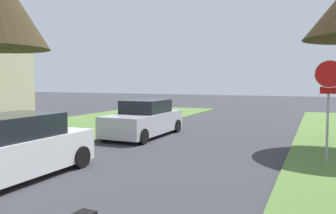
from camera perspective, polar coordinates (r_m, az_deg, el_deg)
The scene contains 3 objects.
stop_sign_far at distance 10.52m, azimuth 26.04°, elevation 2.86°, with size 0.81×0.53×2.95m.
parked_sedan_white at distance 8.92m, azimuth -25.85°, elevation -6.71°, with size 1.94×4.40×1.57m.
parked_sedan_silver at distance 14.43m, azimuth -4.14°, elevation -2.18°, with size 1.94×4.40×1.57m.
Camera 1 is at (4.41, 2.52, 2.37)m, focal length 35.31 mm.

